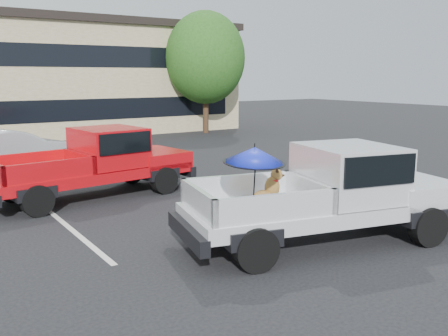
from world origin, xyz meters
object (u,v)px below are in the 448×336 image
(tree_back, at_px, (103,57))
(red_pickup, at_px, (104,159))
(silver_pickup, at_px, (338,188))
(silver_sedan, at_px, (8,152))
(tree_right, at_px, (205,58))

(tree_back, distance_m, red_pickup, 21.05)
(silver_pickup, xyz_separation_m, silver_sedan, (-4.02, 10.82, -0.30))
(silver_pickup, height_order, silver_sedan, silver_pickup)
(tree_right, height_order, red_pickup, tree_right)
(red_pickup, bearing_deg, silver_sedan, 101.67)
(tree_right, height_order, silver_pickup, tree_right)
(red_pickup, distance_m, silver_sedan, 4.91)
(tree_back, bearing_deg, silver_pickup, -100.69)
(tree_right, relative_size, red_pickup, 1.18)
(tree_back, height_order, silver_sedan, tree_back)
(tree_right, bearing_deg, silver_sedan, -150.12)
(silver_sedan, bearing_deg, red_pickup, 179.98)
(tree_right, xyz_separation_m, silver_sedan, (-11.85, -6.81, -3.46))
(tree_right, distance_m, silver_sedan, 14.10)
(silver_pickup, height_order, red_pickup, silver_pickup)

